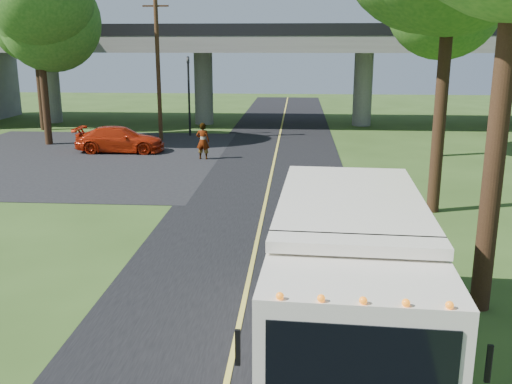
# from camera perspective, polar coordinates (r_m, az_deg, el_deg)

# --- Properties ---
(ground) EXTENTS (120.00, 120.00, 0.00)m
(ground) POSITION_cam_1_polar(r_m,az_deg,el_deg) (13.05, -1.57, -12.61)
(ground) COLOR #2F4819
(ground) RESTS_ON ground
(road) EXTENTS (7.00, 90.00, 0.02)m
(road) POSITION_cam_1_polar(r_m,az_deg,el_deg) (22.38, 0.98, -0.85)
(road) COLOR black
(road) RESTS_ON ground
(parking_lot) EXTENTS (16.00, 18.00, 0.01)m
(parking_lot) POSITION_cam_1_polar(r_m,az_deg,el_deg) (32.51, -17.94, 3.30)
(parking_lot) COLOR black
(parking_lot) RESTS_ON ground
(lane_line) EXTENTS (0.12, 90.00, 0.01)m
(lane_line) POSITION_cam_1_polar(r_m,az_deg,el_deg) (22.38, 0.98, -0.80)
(lane_line) COLOR gold
(lane_line) RESTS_ON road
(overpass) EXTENTS (54.00, 10.00, 7.30)m
(overpass) POSITION_cam_1_polar(r_m,az_deg,el_deg) (43.58, 2.69, 12.70)
(overpass) COLOR slate
(overpass) RESTS_ON ground
(traffic_signal) EXTENTS (0.18, 0.22, 5.20)m
(traffic_signal) POSITION_cam_1_polar(r_m,az_deg,el_deg) (38.33, -6.74, 10.33)
(traffic_signal) COLOR black
(traffic_signal) RESTS_ON ground
(utility_pole) EXTENTS (1.60, 0.26, 9.00)m
(utility_pole) POSITION_cam_1_polar(r_m,az_deg,el_deg) (36.62, -9.77, 12.22)
(utility_pole) COLOR #472D19
(utility_pole) RESTS_ON ground
(tree_left_lot) EXTENTS (5.60, 5.50, 10.50)m
(tree_left_lot) POSITION_cam_1_polar(r_m,az_deg,el_deg) (36.65, -20.87, 16.69)
(tree_left_lot) COLOR #382314
(tree_left_lot) RESTS_ON ground
(tree_left_far) EXTENTS (5.26, 5.16, 9.89)m
(tree_left_far) POSITION_cam_1_polar(r_m,az_deg,el_deg) (43.32, -21.16, 15.60)
(tree_left_far) COLOR #382314
(tree_left_far) RESTS_ON ground
(step_van) EXTENTS (3.13, 7.61, 3.14)m
(step_van) POSITION_cam_1_polar(r_m,az_deg,el_deg) (10.81, 9.31, -8.80)
(step_van) COLOR silver
(step_van) RESTS_ON ground
(red_sedan) EXTENTS (5.02, 2.14, 1.44)m
(red_sedan) POSITION_cam_1_polar(r_m,az_deg,el_deg) (33.35, -13.43, 5.13)
(red_sedan) COLOR #B1240A
(red_sedan) RESTS_ON ground
(pedestrian) EXTENTS (0.76, 0.55, 1.96)m
(pedestrian) POSITION_cam_1_polar(r_m,az_deg,el_deg) (30.44, -5.33, 5.08)
(pedestrian) COLOR gray
(pedestrian) RESTS_ON ground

